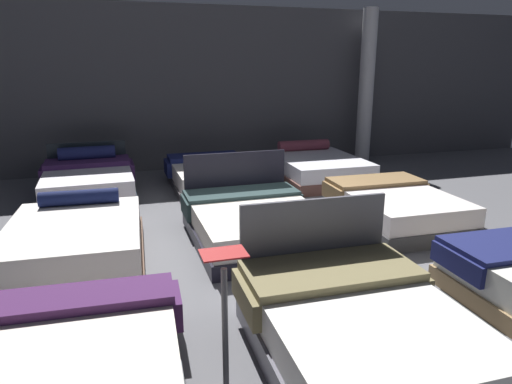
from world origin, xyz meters
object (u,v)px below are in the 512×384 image
(bed_6, at_px, (89,182))
(price_sign, at_px, (226,354))
(bed_1, at_px, (357,328))
(bed_5, at_px, (395,207))
(bed_7, at_px, (211,176))
(support_pillar, at_px, (366,88))
(bed_8, at_px, (318,168))
(bed_4, at_px, (254,222))
(bed_3, at_px, (75,241))

(bed_6, relative_size, price_sign, 1.74)
(bed_1, height_order, bed_6, bed_1)
(bed_5, bearing_deg, bed_7, 129.55)
(bed_1, xyz_separation_m, bed_6, (-2.24, 5.52, 0.01))
(bed_1, xyz_separation_m, bed_5, (2.13, 2.73, -0.02))
(bed_6, bearing_deg, price_sign, -81.04)
(price_sign, relative_size, support_pillar, 0.33)
(bed_5, distance_m, support_pillar, 4.80)
(bed_8, relative_size, price_sign, 1.83)
(bed_4, relative_size, bed_7, 1.05)
(bed_3, bearing_deg, bed_6, 91.97)
(bed_4, xyz_separation_m, bed_8, (2.16, 2.76, 0.00))
(price_sign, height_order, support_pillar, support_pillar)
(bed_6, distance_m, price_sign, 5.91)
(bed_3, distance_m, bed_6, 2.84)
(bed_5, relative_size, support_pillar, 0.58)
(bed_4, relative_size, price_sign, 1.80)
(bed_5, distance_m, bed_8, 2.74)
(bed_5, xyz_separation_m, bed_7, (-2.19, 2.77, -0.01))
(bed_1, xyz_separation_m, bed_8, (2.14, 5.47, -0.03))
(bed_1, distance_m, bed_6, 5.95)
(bed_5, height_order, support_pillar, support_pillar)
(bed_7, height_order, bed_8, bed_8)
(bed_4, relative_size, bed_5, 1.04)
(bed_3, relative_size, support_pillar, 0.60)
(price_sign, bearing_deg, bed_3, 111.17)
(support_pillar, bearing_deg, price_sign, -125.28)
(price_sign, bearing_deg, bed_6, 100.90)
(bed_1, distance_m, bed_3, 3.51)
(bed_5, xyz_separation_m, support_pillar, (1.83, 4.18, 1.50))
(bed_6, bearing_deg, bed_4, -53.67)
(bed_1, xyz_separation_m, bed_4, (-0.03, 2.72, -0.03))
(bed_3, height_order, bed_6, bed_6)
(bed_7, relative_size, support_pillar, 0.57)
(bed_8, xyz_separation_m, price_sign, (-3.26, -5.75, 0.21))
(bed_1, bearing_deg, bed_3, 131.19)
(bed_3, relative_size, price_sign, 1.80)
(bed_3, height_order, bed_7, bed_3)
(bed_4, distance_m, bed_6, 3.57)
(bed_1, xyz_separation_m, bed_3, (-2.27, 2.68, -0.03))
(bed_8, bearing_deg, support_pillar, 38.82)
(bed_1, xyz_separation_m, support_pillar, (3.96, 6.90, 1.48))
(bed_8, bearing_deg, bed_6, -179.92)
(bed_4, bearing_deg, bed_7, 90.18)
(bed_6, relative_size, bed_8, 0.95)
(bed_6, height_order, price_sign, price_sign)
(bed_6, xyz_separation_m, support_pillar, (6.20, 1.39, 1.47))
(bed_3, bearing_deg, bed_7, 54.52)
(bed_4, distance_m, bed_7, 2.79)
(bed_3, distance_m, bed_8, 5.21)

